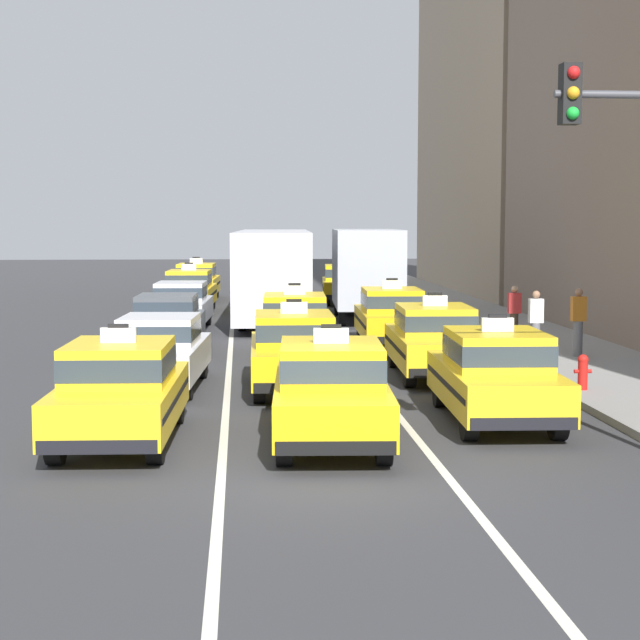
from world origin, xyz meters
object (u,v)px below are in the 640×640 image
object	(u,v)px
taxi_left_fifth	(190,290)
taxi_left_sixth	(197,281)
taxi_center_nearest	(331,390)
bus_center_fourth	(274,270)
sedan_left_third	(167,321)
taxi_left_nearest	(120,390)
sedan_left_fourth	(181,304)
sedan_center_fifth	(269,282)
taxi_right_fifth	(344,283)
taxi_center_third	(295,324)
pedestrian_mid_block	(536,322)
pedestrian_near_crosswalk	(578,322)
pedestrian_by_storefront	(514,313)
fire_hydrant	(583,370)
sedan_left_second	(160,350)
taxi_center_second	(294,350)
taxi_right_third	(391,316)
taxi_right_second	(434,339)
taxi_right_nearest	(495,374)
box_truck_right_fourth	(365,271)

from	to	relation	value
taxi_left_fifth	taxi_left_sixth	distance (m)	6.04
taxi_center_nearest	bus_center_fourth	distance (m)	20.38
sedan_left_third	taxi_left_nearest	bearing A→B (deg)	-89.73
taxi_left_fifth	taxi_center_nearest	world-z (taller)	same
sedan_left_fourth	taxi_left_sixth	size ratio (longest dim) A/B	0.95
sedan_center_fifth	taxi_right_fifth	world-z (taller)	taxi_right_fifth
sedan_left_third	taxi_center_third	distance (m)	3.65
pedestrian_mid_block	pedestrian_near_crosswalk	bearing A→B (deg)	-36.44
pedestrian_by_storefront	fire_hydrant	world-z (taller)	pedestrian_by_storefront
taxi_left_nearest	taxi_left_fifth	world-z (taller)	same
taxi_left_nearest	sedan_left_fourth	bearing A→B (deg)	89.98
taxi_left_sixth	taxi_center_third	world-z (taller)	same
sedan_left_second	taxi_left_nearest	bearing A→B (deg)	-92.42
taxi_left_fifth	taxi_center_second	xyz separation A→B (m)	(3.11, -18.73, 0.00)
taxi_center_third	pedestrian_by_storefront	world-z (taller)	taxi_center_third
taxi_right_third	pedestrian_mid_block	xyz separation A→B (m)	(3.34, -3.05, 0.10)
taxi_left_fifth	taxi_left_sixth	size ratio (longest dim) A/B	1.00
sedan_left_fourth	taxi_right_third	size ratio (longest dim) A/B	0.95
sedan_left_fourth	pedestrian_near_crosswalk	bearing A→B (deg)	-39.17
taxi_right_fifth	sedan_left_second	bearing A→B (deg)	-105.55
taxi_right_second	pedestrian_mid_block	distance (m)	4.29
taxi_right_second	sedan_left_fourth	bearing A→B (deg)	120.78
taxi_right_second	taxi_right_nearest	bearing A→B (deg)	-89.03
taxi_right_nearest	taxi_right_second	world-z (taller)	same
taxi_left_fifth	taxi_right_second	size ratio (longest dim) A/B	1.01
taxi_left_fifth	bus_center_fourth	xyz separation A→B (m)	(3.18, -3.62, 0.94)
pedestrian_mid_block	box_truck_right_fourth	bearing A→B (deg)	105.90
taxi_left_fifth	taxi_right_second	world-z (taller)	same
taxi_center_second	pedestrian_mid_block	size ratio (longest dim) A/B	2.80
bus_center_fourth	taxi_right_fifth	world-z (taller)	bus_center_fourth
sedan_left_fourth	taxi_left_fifth	bearing A→B (deg)	90.33
taxi_left_fifth	sedan_center_fifth	world-z (taller)	taxi_left_fifth
taxi_center_third	pedestrian_mid_block	bearing A→B (deg)	-8.98
pedestrian_near_crosswalk	pedestrian_by_storefront	bearing A→B (deg)	102.48
sedan_left_second	taxi_right_second	xyz separation A→B (m)	(6.17, 1.18, 0.03)
taxi_right_nearest	taxi_center_third	bearing A→B (deg)	108.65
pedestrian_near_crosswalk	fire_hydrant	bearing A→B (deg)	-107.40
sedan_left_second	pedestrian_mid_block	size ratio (longest dim) A/B	2.69
taxi_center_second	taxi_right_fifth	world-z (taller)	same
taxi_left_sixth	sedan_center_fifth	bearing A→B (deg)	-4.68
sedan_left_fourth	taxi_right_nearest	distance (m)	17.38
sedan_left_fourth	taxi_center_nearest	size ratio (longest dim) A/B	0.94
taxi_right_third	fire_hydrant	size ratio (longest dim) A/B	6.33
sedan_left_third	pedestrian_near_crosswalk	distance (m)	10.97
taxi_right_third	pedestrian_mid_block	size ratio (longest dim) A/B	2.82
sedan_left_second	taxi_center_nearest	world-z (taller)	taxi_center_nearest
sedan_left_second	taxi_center_second	world-z (taller)	taxi_center_second
sedan_center_fifth	pedestrian_near_crosswalk	bearing A→B (deg)	-70.66
taxi_right_nearest	taxi_left_sixth	bearing A→B (deg)	102.83
taxi_center_nearest	pedestrian_mid_block	size ratio (longest dim) A/B	2.84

